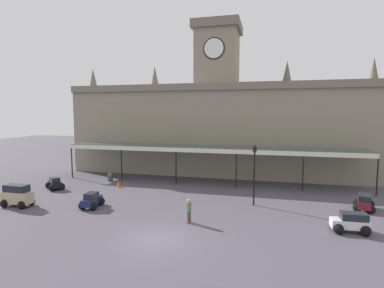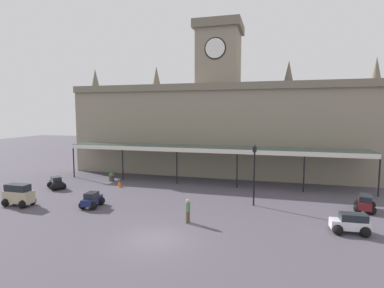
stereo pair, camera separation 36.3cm
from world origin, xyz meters
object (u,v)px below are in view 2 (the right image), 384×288
object	(u,v)px
car_navy_sedan	(92,201)
planter_by_canopy	(111,177)
car_beige_van	(19,196)
victorian_lamppost	(254,168)
car_black_sedan	(56,184)
pedestrian_crossing_forecourt	(188,210)
car_maroon_estate	(365,204)
traffic_cone	(119,184)
car_white_estate	(350,224)

from	to	relation	value
car_navy_sedan	planter_by_canopy	distance (m)	9.35
car_beige_van	planter_by_canopy	world-z (taller)	car_beige_van
victorian_lamppost	car_black_sedan	bearing A→B (deg)	178.61
victorian_lamppost	pedestrian_crossing_forecourt	bearing A→B (deg)	-128.42
car_maroon_estate	car_black_sedan	world-z (taller)	car_maroon_estate
car_navy_sedan	traffic_cone	distance (m)	6.60
victorian_lamppost	traffic_cone	world-z (taller)	victorian_lamppost
car_white_estate	traffic_cone	bearing A→B (deg)	160.65
car_black_sedan	traffic_cone	distance (m)	6.14
car_maroon_estate	pedestrian_crossing_forecourt	xyz separation A→B (m)	(-12.42, -6.03, 0.34)
car_maroon_estate	victorian_lamppost	size ratio (longest dim) A/B	0.48
car_maroon_estate	traffic_cone	bearing A→B (deg)	175.17
traffic_cone	planter_by_canopy	xyz separation A→B (m)	(-2.20, 2.23, 0.15)
car_black_sedan	pedestrian_crossing_forecourt	distance (m)	16.22
car_beige_van	car_navy_sedan	world-z (taller)	car_beige_van
car_beige_van	planter_by_canopy	xyz separation A→B (m)	(2.61, 10.01, -0.32)
car_beige_van	planter_by_canopy	size ratio (longest dim) A/B	2.51
pedestrian_crossing_forecourt	planter_by_canopy	distance (m)	15.48
car_white_estate	pedestrian_crossing_forecourt	size ratio (longest dim) A/B	1.37
car_beige_van	car_maroon_estate	world-z (taller)	car_beige_van
car_beige_van	victorian_lamppost	bearing A→B (deg)	15.33
car_beige_van	car_white_estate	distance (m)	24.61
car_maroon_estate	victorian_lamppost	xyz separation A→B (m)	(-8.34, -0.88, 2.51)
victorian_lamppost	planter_by_canopy	bearing A→B (deg)	162.53
car_maroon_estate	victorian_lamppost	distance (m)	8.75
car_black_sedan	pedestrian_crossing_forecourt	xyz separation A→B (m)	(15.21, -5.62, 0.41)
car_navy_sedan	pedestrian_crossing_forecourt	size ratio (longest dim) A/B	1.27
car_white_estate	victorian_lamppost	xyz separation A→B (m)	(-6.20, 4.22, 2.51)
planter_by_canopy	victorian_lamppost	bearing A→B (deg)	-17.47
car_black_sedan	pedestrian_crossing_forecourt	world-z (taller)	pedestrian_crossing_forecourt
planter_by_canopy	car_black_sedan	bearing A→B (deg)	-127.94
car_beige_van	pedestrian_crossing_forecourt	size ratio (longest dim) A/B	1.44
car_maroon_estate	pedestrian_crossing_forecourt	world-z (taller)	pedestrian_crossing_forecourt
car_navy_sedan	car_white_estate	bearing A→B (deg)	-1.37
car_white_estate	car_black_sedan	world-z (taller)	car_white_estate
planter_by_canopy	car_beige_van	bearing A→B (deg)	-104.60
car_white_estate	planter_by_canopy	distance (m)	23.83
pedestrian_crossing_forecourt	victorian_lamppost	distance (m)	6.92
car_black_sedan	victorian_lamppost	world-z (taller)	victorian_lamppost
traffic_cone	car_maroon_estate	bearing A→B (deg)	-4.83
car_white_estate	planter_by_canopy	bearing A→B (deg)	157.33
car_white_estate	pedestrian_crossing_forecourt	bearing A→B (deg)	-174.83
car_black_sedan	planter_by_canopy	size ratio (longest dim) A/B	2.34
car_white_estate	pedestrian_crossing_forecourt	distance (m)	10.33
car_beige_van	traffic_cone	size ratio (longest dim) A/B	3.50
car_beige_van	victorian_lamppost	size ratio (longest dim) A/B	0.49
pedestrian_crossing_forecourt	victorian_lamppost	xyz separation A→B (m)	(4.08, 5.15, 2.17)
pedestrian_crossing_forecourt	car_white_estate	bearing A→B (deg)	5.17
pedestrian_crossing_forecourt	traffic_cone	xyz separation A→B (m)	(-9.51, 7.88, -0.57)
car_beige_van	traffic_cone	xyz separation A→B (m)	(4.80, 7.77, -0.46)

